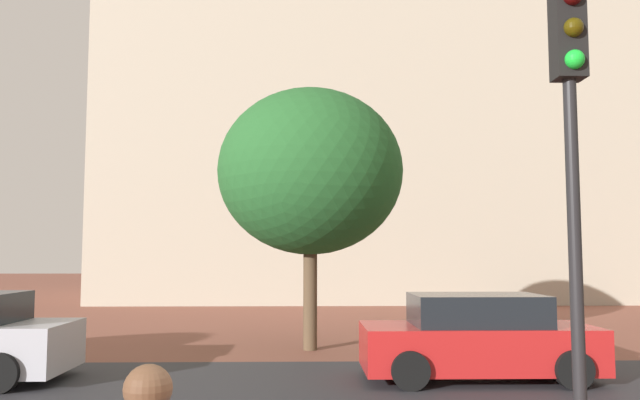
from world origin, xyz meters
name	(u,v)px	position (x,y,z in m)	size (l,w,h in m)	color
ground_plane	(343,366)	(0.00, 10.00, 0.00)	(120.00, 120.00, 0.00)	brown
street_asphalt_strip	(355,400)	(0.00, 7.05, 0.00)	(120.00, 6.88, 0.00)	#2D2D33
landmark_building	(378,127)	(3.19, 31.36, 9.20)	(27.45, 14.44, 35.90)	#B2A893
car_red	(477,339)	(2.32, 8.56, 0.72)	(4.10, 1.96, 1.50)	red
traffic_light_pole	(572,136)	(1.70, 2.88, 3.31)	(0.28, 0.34, 4.75)	black
tree_curb_far	(310,172)	(-0.64, 12.08, 4.17)	(4.38, 4.38, 6.15)	brown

